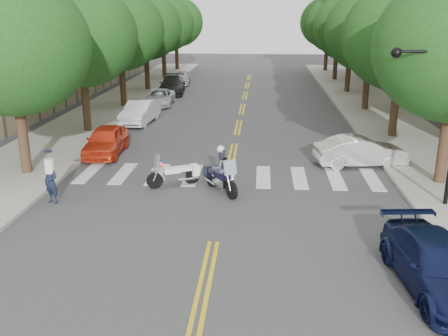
# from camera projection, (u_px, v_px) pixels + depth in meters

# --- Properties ---
(ground) EXTENTS (140.00, 140.00, 0.00)m
(ground) POSITION_uv_depth(u_px,v_px,m) (214.00, 242.00, 15.60)
(ground) COLOR #38383A
(ground) RESTS_ON ground
(sidewalk_left) EXTENTS (5.00, 60.00, 0.15)m
(sidewalk_left) POSITION_uv_depth(u_px,v_px,m) (115.00, 106.00, 37.16)
(sidewalk_left) COLOR #9E9991
(sidewalk_left) RESTS_ON ground
(sidewalk_right) EXTENTS (5.00, 60.00, 0.15)m
(sidewalk_right) POSITION_uv_depth(u_px,v_px,m) (374.00, 110.00, 35.80)
(sidewalk_right) COLOR #9E9991
(sidewalk_right) RESTS_ON ground
(tree_l_0) EXTENTS (6.40, 6.40, 8.45)m
(tree_l_0) POSITION_uv_depth(u_px,v_px,m) (11.00, 45.00, 20.25)
(tree_l_0) COLOR #382316
(tree_l_0) RESTS_ON ground
(tree_l_1) EXTENTS (6.40, 6.40, 8.45)m
(tree_l_1) POSITION_uv_depth(u_px,v_px,m) (80.00, 36.00, 27.85)
(tree_l_1) COLOR #382316
(tree_l_1) RESTS_ON ground
(tree_l_2) EXTENTS (6.40, 6.40, 8.45)m
(tree_l_2) POSITION_uv_depth(u_px,v_px,m) (119.00, 30.00, 35.45)
(tree_l_2) COLOR #382316
(tree_l_2) RESTS_ON ground
(tree_l_3) EXTENTS (6.40, 6.40, 8.45)m
(tree_l_3) POSITION_uv_depth(u_px,v_px,m) (145.00, 26.00, 43.05)
(tree_l_3) COLOR #382316
(tree_l_3) RESTS_ON ground
(tree_l_4) EXTENTS (6.40, 6.40, 8.45)m
(tree_l_4) POSITION_uv_depth(u_px,v_px,m) (163.00, 24.00, 50.66)
(tree_l_4) COLOR #382316
(tree_l_4) RESTS_ON ground
(tree_l_5) EXTENTS (6.40, 6.40, 8.45)m
(tree_l_5) POSITION_uv_depth(u_px,v_px,m) (176.00, 22.00, 58.26)
(tree_l_5) COLOR #382316
(tree_l_5) RESTS_ON ground
(tree_r_1) EXTENTS (6.40, 6.40, 8.45)m
(tree_r_1) POSITION_uv_depth(u_px,v_px,m) (402.00, 37.00, 26.59)
(tree_r_1) COLOR #382316
(tree_r_1) RESTS_ON ground
(tree_r_2) EXTENTS (6.40, 6.40, 8.45)m
(tree_r_2) POSITION_uv_depth(u_px,v_px,m) (371.00, 31.00, 34.19)
(tree_r_2) COLOR #382316
(tree_r_2) RESTS_ON ground
(tree_r_3) EXTENTS (6.40, 6.40, 8.45)m
(tree_r_3) POSITION_uv_depth(u_px,v_px,m) (352.00, 27.00, 41.79)
(tree_r_3) COLOR #382316
(tree_r_3) RESTS_ON ground
(tree_r_4) EXTENTS (6.40, 6.40, 8.45)m
(tree_r_4) POSITION_uv_depth(u_px,v_px,m) (338.00, 24.00, 49.39)
(tree_r_4) COLOR #382316
(tree_r_4) RESTS_ON ground
(tree_r_5) EXTENTS (6.40, 6.40, 8.45)m
(tree_r_5) POSITION_uv_depth(u_px,v_px,m) (328.00, 22.00, 57.00)
(tree_r_5) COLOR #382316
(tree_r_5) RESTS_ON ground
(traffic_signal_pole) EXTENTS (2.82, 0.42, 6.00)m
(traffic_signal_pole) POSITION_uv_depth(u_px,v_px,m) (445.00, 107.00, 17.24)
(traffic_signal_pole) COLOR black
(traffic_signal_pole) RESTS_ON ground
(motorcycle_police) EXTENTS (1.51, 2.11, 1.92)m
(motorcycle_police) POSITION_uv_depth(u_px,v_px,m) (220.00, 171.00, 19.67)
(motorcycle_police) COLOR black
(motorcycle_police) RESTS_ON ground
(motorcycle_parked) EXTENTS (2.09, 1.24, 1.44)m
(motorcycle_parked) POSITION_uv_depth(u_px,v_px,m) (178.00, 174.00, 20.48)
(motorcycle_parked) COLOR black
(motorcycle_parked) RESTS_ON ground
(officer_standing) EXTENTS (0.71, 0.60, 1.64)m
(officer_standing) POSITION_uv_depth(u_px,v_px,m) (51.00, 182.00, 18.53)
(officer_standing) COLOR black
(officer_standing) RESTS_ON ground
(convertible) EXTENTS (4.37, 2.15, 1.38)m
(convertible) POSITION_uv_depth(u_px,v_px,m) (360.00, 151.00, 23.03)
(convertible) COLOR silver
(convertible) RESTS_ON ground
(sedan_blue) EXTENTS (2.33, 4.77, 1.34)m
(sedan_blue) POSITION_uv_depth(u_px,v_px,m) (437.00, 265.00, 12.83)
(sedan_blue) COLOR #0D1337
(sedan_blue) RESTS_ON ground
(parked_car_a) EXTENTS (1.89, 4.26, 1.43)m
(parked_car_a) POSITION_uv_depth(u_px,v_px,m) (106.00, 140.00, 24.86)
(parked_car_a) COLOR red
(parked_car_a) RESTS_ON ground
(parked_car_b) EXTENTS (1.87, 4.49, 1.44)m
(parked_car_b) POSITION_uv_depth(u_px,v_px,m) (140.00, 112.00, 31.65)
(parked_car_b) COLOR silver
(parked_car_b) RESTS_ON ground
(parked_car_c) EXTENTS (2.25, 4.46, 1.21)m
(parked_car_c) POSITION_uv_depth(u_px,v_px,m) (160.00, 98.00, 37.66)
(parked_car_c) COLOR #B5B9BE
(parked_car_c) RESTS_ON ground
(parked_car_d) EXTENTS (2.57, 5.32, 1.49)m
(parked_car_d) POSITION_uv_depth(u_px,v_px,m) (172.00, 85.00, 42.91)
(parked_car_d) COLOR black
(parked_car_d) RESTS_ON ground
(parked_car_e) EXTENTS (1.77, 3.90, 1.30)m
(parked_car_e) POSITION_uv_depth(u_px,v_px,m) (182.00, 78.00, 48.16)
(parked_car_e) COLOR #A8A8AE
(parked_car_e) RESTS_ON ground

